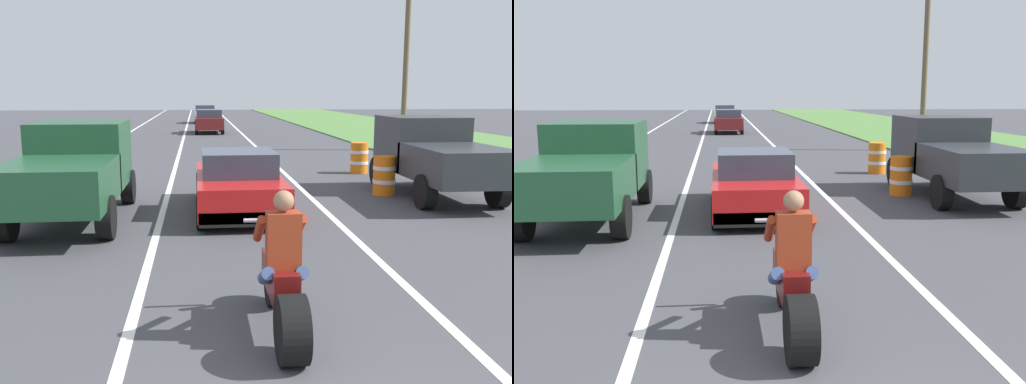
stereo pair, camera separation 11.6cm
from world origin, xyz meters
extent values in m
cube|color=white|center=(-5.40, 20.00, 0.00)|extent=(0.14, 120.00, 0.01)
cube|color=white|center=(1.80, 20.00, 0.00)|extent=(0.14, 120.00, 0.01)
cube|color=white|center=(-1.80, 20.00, 0.00)|extent=(0.14, 120.00, 0.01)
cube|color=#517F3D|center=(11.92, 20.00, 0.03)|extent=(10.00, 120.00, 0.06)
cylinder|color=black|center=(-0.12, 2.20, 0.35)|extent=(0.28, 0.69, 0.69)
cylinder|color=black|center=(-0.12, 3.75, 0.31)|extent=(0.12, 0.63, 0.63)
cube|color=#590F0F|center=(-0.12, 3.03, 0.61)|extent=(0.28, 1.10, 0.36)
cylinder|color=#B2B2B7|center=(-0.12, 3.67, 0.68)|extent=(0.08, 0.36, 0.73)
cylinder|color=#A5A5AA|center=(-0.12, 3.65, 1.11)|extent=(0.70, 0.05, 0.05)
cube|color=#993319|center=(-0.12, 2.80, 1.09)|extent=(0.36, 0.24, 0.60)
sphere|color=#9E7051|center=(-0.12, 2.80, 1.51)|extent=(0.22, 0.22, 0.22)
cylinder|color=#384C7A|center=(-0.30, 2.83, 0.69)|extent=(0.14, 0.47, 0.32)
cylinder|color=#993319|center=(-0.34, 3.10, 1.14)|extent=(0.10, 0.51, 0.40)
cylinder|color=#384C7A|center=(0.06, 2.83, 0.69)|extent=(0.14, 0.47, 0.32)
cylinder|color=#993319|center=(0.10, 3.10, 1.14)|extent=(0.10, 0.51, 0.40)
cube|color=red|center=(-0.13, 9.38, 0.53)|extent=(1.80, 4.30, 0.64)
cube|color=#333D4C|center=(-0.13, 9.18, 1.11)|extent=(1.56, 1.70, 0.52)
cube|color=black|center=(-0.13, 7.33, 0.29)|extent=(1.76, 0.20, 0.28)
cylinder|color=black|center=(-0.93, 10.98, 0.32)|extent=(0.24, 0.64, 0.64)
cylinder|color=black|center=(0.67, 10.98, 0.32)|extent=(0.24, 0.64, 0.64)
cylinder|color=black|center=(-0.93, 7.78, 0.32)|extent=(0.24, 0.64, 0.64)
cylinder|color=black|center=(0.67, 7.78, 0.32)|extent=(0.24, 0.64, 0.64)
cube|color=#1E4C2D|center=(-3.53, 9.75, 1.28)|extent=(1.90, 2.10, 1.40)
cube|color=#333D4C|center=(-3.53, 10.10, 1.67)|extent=(1.67, 0.29, 0.57)
cube|color=#1E4C2D|center=(-3.53, 7.50, 0.98)|extent=(1.90, 2.70, 0.80)
cylinder|color=black|center=(-4.40, 10.55, 0.40)|extent=(0.28, 0.80, 0.80)
cylinder|color=black|center=(-2.66, 10.55, 0.40)|extent=(0.28, 0.80, 0.80)
cylinder|color=black|center=(-4.40, 7.20, 0.40)|extent=(0.28, 0.80, 0.80)
cylinder|color=black|center=(-2.66, 7.20, 0.40)|extent=(0.28, 0.80, 0.80)
cube|color=#2D3035|center=(4.95, 11.69, 1.28)|extent=(1.90, 2.10, 1.40)
cube|color=#333D4C|center=(4.95, 12.04, 1.67)|extent=(1.67, 0.29, 0.57)
cube|color=#2D3035|center=(4.95, 9.44, 0.98)|extent=(1.90, 2.70, 0.80)
cylinder|color=black|center=(4.08, 12.49, 0.40)|extent=(0.28, 0.80, 0.80)
cylinder|color=black|center=(5.82, 12.49, 0.40)|extent=(0.28, 0.80, 0.80)
cylinder|color=black|center=(4.08, 9.14, 0.40)|extent=(0.28, 0.80, 0.80)
cylinder|color=black|center=(5.82, 9.14, 0.40)|extent=(0.28, 0.80, 0.80)
cylinder|color=brown|center=(8.25, 21.81, 3.70)|extent=(0.24, 0.24, 7.41)
cylinder|color=orange|center=(3.76, 11.02, 0.50)|extent=(0.56, 0.56, 1.00)
cylinder|color=white|center=(3.76, 11.02, 0.70)|extent=(0.58, 0.58, 0.10)
cylinder|color=white|center=(3.76, 11.02, 0.35)|extent=(0.58, 0.58, 0.10)
cylinder|color=orange|center=(4.22, 14.89, 0.50)|extent=(0.56, 0.56, 1.00)
cylinder|color=white|center=(4.22, 14.89, 0.70)|extent=(0.58, 0.58, 0.10)
cylinder|color=white|center=(4.22, 14.89, 0.35)|extent=(0.58, 0.58, 0.10)
cube|color=maroon|center=(-0.25, 33.51, 0.65)|extent=(1.76, 4.00, 0.70)
cube|color=#333D4C|center=(-0.25, 33.31, 1.25)|extent=(1.56, 2.00, 0.50)
cylinder|color=black|center=(-1.05, 34.91, 0.30)|extent=(0.20, 0.60, 0.60)
cylinder|color=black|center=(0.55, 34.91, 0.30)|extent=(0.20, 0.60, 0.60)
cylinder|color=black|center=(-1.05, 32.11, 0.30)|extent=(0.20, 0.60, 0.60)
cylinder|color=black|center=(0.55, 32.11, 0.30)|extent=(0.20, 0.60, 0.60)
cube|color=#B2B2B7|center=(-0.34, 45.30, 0.65)|extent=(1.76, 4.00, 0.70)
cube|color=#333D4C|center=(-0.34, 45.10, 1.25)|extent=(1.56, 2.00, 0.50)
cylinder|color=black|center=(-1.14, 46.70, 0.30)|extent=(0.20, 0.60, 0.60)
cylinder|color=black|center=(0.46, 46.70, 0.30)|extent=(0.20, 0.60, 0.60)
cylinder|color=black|center=(-1.14, 43.90, 0.30)|extent=(0.20, 0.60, 0.60)
cylinder|color=black|center=(0.46, 43.90, 0.30)|extent=(0.20, 0.60, 0.60)
camera|label=1|loc=(-1.01, -2.88, 2.63)|focal=39.49mm
camera|label=2|loc=(-0.89, -2.89, 2.63)|focal=39.49mm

